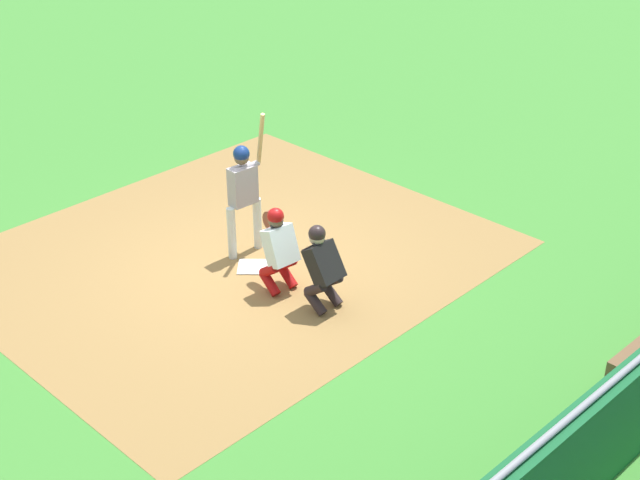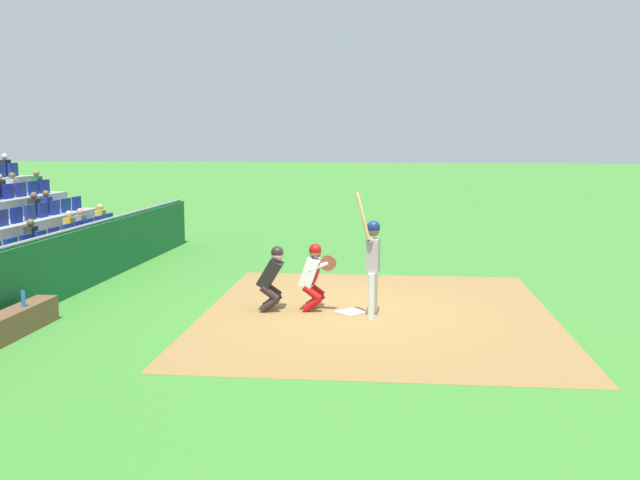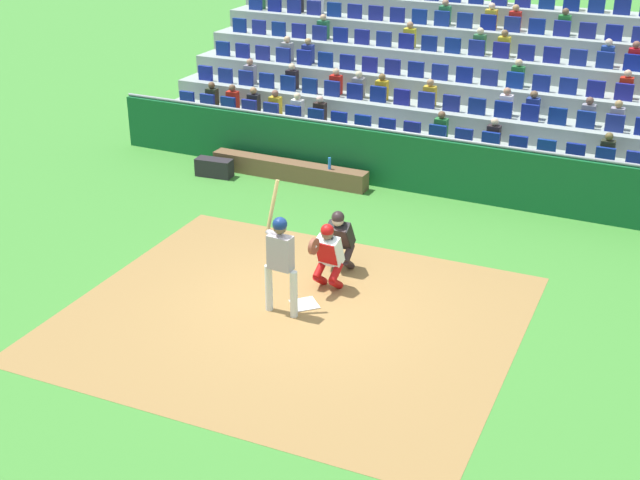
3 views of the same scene
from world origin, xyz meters
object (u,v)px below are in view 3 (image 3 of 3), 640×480
Objects in this scene: dugout_bench at (289,170)px; home_plate_marker at (304,304)px; water_bottle_on_bench at (330,163)px; batter_at_plate at (280,254)px; home_plate_umpire at (340,237)px; catcher_crouching at (327,253)px; equipment_duffel_bag at (214,168)px.

home_plate_marker is at bearing 119.89° from dugout_bench.
home_plate_marker is at bearing 110.58° from water_bottle_on_bench.
batter_at_plate is at bearing 60.55° from home_plate_marker.
water_bottle_on_bench is (1.78, -5.77, -0.53)m from batter_at_plate.
home_plate_umpire reaches higher than water_bottle_on_bench.
dugout_bench is at bearing -2.97° from water_bottle_on_bench.
catcher_crouching is at bearing 124.41° from dugout_bench.
home_plate_marker is 1.63m from home_plate_umpire.
home_plate_umpire is 5.88m from equipment_duffel_bag.
equipment_duffel_bag is at bearing -48.72° from batter_at_plate.
dugout_bench is at bearing -63.74° from batter_at_plate.
catcher_crouching is at bearing 97.77° from home_plate_umpire.
water_bottle_on_bench is 2.89m from equipment_duffel_bag.
home_plate_marker is 5.75m from water_bottle_on_bench.
home_plate_umpire is 1.42× the size of equipment_duffel_bag.
equipment_duffel_bag is (4.82, -4.81, 0.20)m from home_plate_marker.
home_plate_marker is 6.25m from dugout_bench.
dugout_bench reaches higher than home_plate_marker.
home_plate_umpire is at bearing -82.23° from catcher_crouching.
batter_at_plate is 1.77× the size of catcher_crouching.
equipment_duffel_bag is at bearing 19.45° from dugout_bench.
home_plate_marker is at bearing 81.48° from catcher_crouching.
dugout_bench is at bearing -55.59° from catcher_crouching.
batter_at_plate is 1.97m from home_plate_umpire.
batter_at_plate is 2.60× the size of equipment_duffel_bag.
home_plate_marker is at bearing 129.39° from equipment_duffel_bag.
catcher_crouching is (-0.34, -1.13, -0.39)m from batter_at_plate.
dugout_bench is (2.88, -5.83, -0.89)m from batter_at_plate.
batter_at_plate is 1.84× the size of home_plate_umpire.
dugout_bench is 1.16m from water_bottle_on_bench.
home_plate_marker is 1.01m from catcher_crouching.
home_plate_umpire is at bearing 128.42° from dugout_bench.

